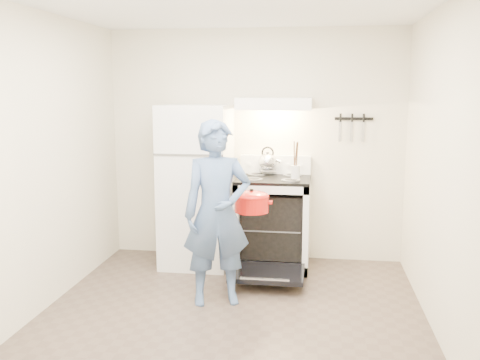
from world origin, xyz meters
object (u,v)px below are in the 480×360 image
(refrigerator, at_px, (197,186))
(tea_kettle, at_px, (268,161))
(person, at_px, (217,213))
(stove_body, at_px, (273,224))
(dutch_oven, at_px, (251,204))

(refrigerator, height_order, tea_kettle, refrigerator)
(refrigerator, distance_m, tea_kettle, 0.81)
(tea_kettle, relative_size, person, 0.19)
(stove_body, distance_m, tea_kettle, 0.68)
(person, xyz_separation_m, dutch_oven, (0.26, 0.32, 0.02))
(refrigerator, xyz_separation_m, person, (0.41, -1.03, -0.05))
(refrigerator, distance_m, person, 1.11)
(refrigerator, bearing_deg, tea_kettle, 18.11)
(dutch_oven, bearing_deg, tea_kettle, 86.59)
(tea_kettle, height_order, person, person)
(stove_body, distance_m, person, 1.17)
(refrigerator, xyz_separation_m, dutch_oven, (0.67, -0.71, -0.02))
(person, bearing_deg, refrigerator, 93.88)
(person, distance_m, dutch_oven, 0.41)
(tea_kettle, height_order, dutch_oven, tea_kettle)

